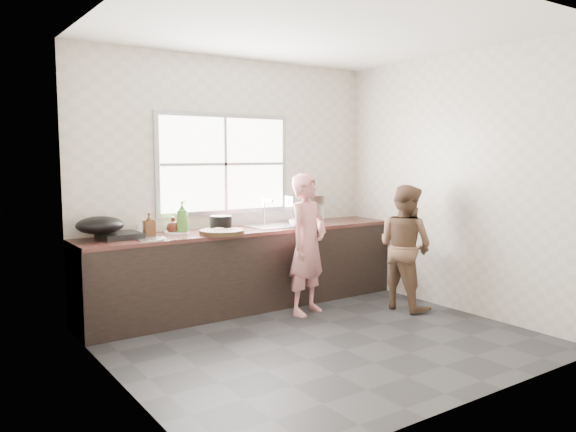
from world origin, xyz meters
TOP-DOWN VIEW (x-y plane):
  - floor at (0.00, 0.00)m, footprint 3.60×3.20m
  - ceiling at (0.00, 0.00)m, footprint 3.60×3.20m
  - wall_back at (0.00, 1.60)m, footprint 3.60×0.01m
  - wall_left at (-1.80, 0.00)m, footprint 0.01×3.20m
  - wall_right at (1.80, 0.00)m, footprint 0.01×3.20m
  - wall_front at (0.00, -1.60)m, footprint 3.60×0.01m
  - cabinet at (0.00, 1.29)m, footprint 3.60×0.62m
  - countertop at (0.00, 1.29)m, footprint 3.60×0.64m
  - sink at (0.35, 1.29)m, footprint 0.55×0.45m
  - faucet at (0.35, 1.49)m, footprint 0.02×0.02m
  - window_frame at (-0.10, 1.59)m, footprint 1.60×0.05m
  - window_glazing at (-0.10, 1.57)m, footprint 1.50×0.01m
  - woman at (0.41, 0.74)m, footprint 0.58×0.47m
  - person_side at (1.39, 0.30)m, footprint 0.57×0.70m
  - cutting_board at (-0.41, 1.08)m, footprint 0.55×0.55m
  - cleaver at (-0.44, 1.19)m, footprint 0.23×0.16m
  - bowl_mince at (-0.41, 1.12)m, footprint 0.26×0.26m
  - bowl_crabs at (0.57, 1.08)m, footprint 0.26×0.26m
  - bowl_held at (0.65, 1.11)m, footprint 0.27×0.27m
  - black_pot at (-0.32, 1.27)m, footprint 0.26×0.26m
  - plate_food at (-0.75, 1.40)m, footprint 0.29×0.29m
  - bottle_green at (-0.71, 1.35)m, footprint 0.16×0.16m
  - bottle_brown_tall at (-1.06, 1.34)m, footprint 0.10×0.10m
  - bottle_brown_short at (-0.79, 1.40)m, footprint 0.15×0.15m
  - glass_jar at (-1.09, 1.52)m, footprint 0.09×0.09m
  - burner at (-1.34, 1.37)m, footprint 0.38×0.38m
  - wok at (-1.53, 1.35)m, footprint 0.52×0.52m
  - dish_rack at (0.87, 1.46)m, footprint 0.45×0.35m
  - pot_lid_left at (-1.13, 1.13)m, footprint 0.32×0.32m
  - pot_lid_right at (-1.20, 1.41)m, footprint 0.28×0.28m

SIDE VIEW (x-z plane):
  - floor at x=0.00m, z-range -0.01..0.00m
  - cabinet at x=0.00m, z-range 0.00..0.82m
  - person_side at x=1.39m, z-range 0.00..1.34m
  - woman at x=0.41m, z-range 0.00..1.36m
  - countertop at x=0.00m, z-range 0.82..0.86m
  - sink at x=0.35m, z-range 0.85..0.88m
  - pot_lid_left at x=-1.13m, z-range 0.86..0.87m
  - pot_lid_right at x=-1.20m, z-range 0.86..0.87m
  - plate_food at x=-0.75m, z-range 0.86..0.88m
  - cutting_board at x=-0.41m, z-range 0.86..0.90m
  - bowl_mince at x=-0.41m, z-range 0.86..0.91m
  - burner at x=-1.34m, z-range 0.86..0.91m
  - bowl_held at x=0.65m, z-range 0.86..0.92m
  - bowl_crabs at x=0.57m, z-range 0.86..0.93m
  - cleaver at x=-0.44m, z-range 0.90..0.91m
  - glass_jar at x=-1.09m, z-range 0.86..0.97m
  - bottle_brown_short at x=-0.79m, z-range 0.86..1.02m
  - black_pot at x=-0.32m, z-range 0.86..1.02m
  - bottle_brown_tall at x=-1.06m, z-range 0.86..1.07m
  - wok at x=-1.53m, z-range 0.92..1.08m
  - faucet at x=0.35m, z-range 0.86..1.16m
  - dish_rack at x=0.87m, z-range 0.86..1.17m
  - bottle_green at x=-0.71m, z-range 0.86..1.19m
  - wall_back at x=0.00m, z-range 0.00..2.70m
  - wall_left at x=-1.80m, z-range 0.00..2.70m
  - wall_right at x=1.80m, z-range 0.00..2.70m
  - wall_front at x=0.00m, z-range 0.00..2.70m
  - window_glazing at x=-0.10m, z-range 1.05..2.05m
  - window_frame at x=-0.10m, z-range 1.00..2.10m
  - ceiling at x=0.00m, z-range 2.70..2.71m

